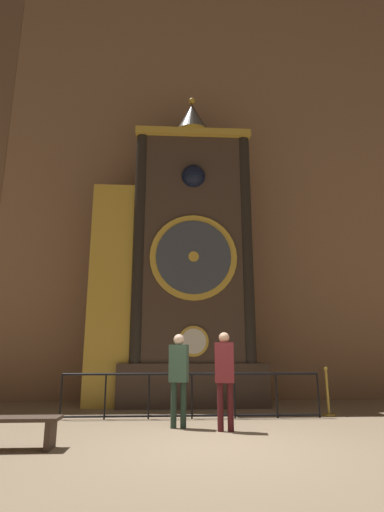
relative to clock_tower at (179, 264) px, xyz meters
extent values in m
plane|color=#847056|center=(0.47, -4.83, -3.81)|extent=(28.00, 28.00, 0.00)
cube|color=#936B4C|center=(0.47, 1.32, 4.17)|extent=(24.00, 0.30, 15.97)
cube|color=#423328|center=(0.39, 0.03, -3.27)|extent=(3.85, 1.61, 1.08)
cube|color=#423328|center=(0.39, 0.03, 0.56)|extent=(3.08, 1.40, 6.57)
cube|color=gold|center=(0.39, -0.07, 3.75)|extent=(3.33, 1.54, 0.20)
cylinder|color=gold|center=(0.39, -0.70, -2.18)|extent=(0.77, 0.05, 0.77)
cylinder|color=silver|center=(0.39, -0.73, -2.18)|extent=(0.63, 0.03, 0.63)
cylinder|color=gold|center=(0.39, -0.70, 0.03)|extent=(2.35, 0.07, 2.35)
cylinder|color=#3D424C|center=(0.39, -0.74, 0.03)|extent=(2.02, 0.04, 2.02)
cylinder|color=gold|center=(0.39, -0.76, 0.03)|extent=(0.28, 0.03, 0.28)
cube|color=black|center=(0.39, -0.18, 2.40)|extent=(0.86, 0.42, 0.86)
sphere|color=black|center=(0.39, -0.61, 2.40)|extent=(0.69, 0.69, 0.69)
cylinder|color=black|center=(-1.09, -0.57, 0.56)|extent=(0.34, 0.34, 6.57)
cylinder|color=black|center=(1.86, -0.57, 0.56)|extent=(0.34, 0.34, 6.57)
cylinder|color=gold|center=(0.39, 0.03, 4.00)|extent=(1.13, 1.13, 0.30)
cone|color=black|center=(0.39, 0.03, 4.67)|extent=(1.07, 1.07, 1.05)
sphere|color=gold|center=(0.39, 0.03, 5.31)|extent=(0.20, 0.20, 0.20)
cube|color=brown|center=(-1.79, 0.08, -0.84)|extent=(1.17, 1.19, 5.95)
cube|color=gold|center=(-1.79, -0.53, -0.84)|extent=(1.23, 0.06, 5.95)
cylinder|color=black|center=(-2.47, -2.20, -3.35)|extent=(0.04, 0.04, 0.92)
cylinder|color=black|center=(-1.56, -2.20, -3.35)|extent=(0.04, 0.04, 0.92)
cylinder|color=black|center=(-0.65, -2.20, -3.35)|extent=(0.04, 0.04, 0.92)
cylinder|color=black|center=(0.26, -2.20, -3.35)|extent=(0.04, 0.04, 0.92)
cylinder|color=black|center=(1.17, -2.20, -3.35)|extent=(0.04, 0.04, 0.92)
cylinder|color=black|center=(2.08, -2.20, -3.35)|extent=(0.04, 0.04, 0.92)
cylinder|color=black|center=(2.99, -2.20, -3.35)|extent=(0.04, 0.04, 0.92)
cylinder|color=black|center=(0.26, -2.20, -2.91)|extent=(5.46, 0.05, 0.05)
cylinder|color=black|center=(0.26, -2.20, -3.75)|extent=(5.46, 0.04, 0.04)
cylinder|color=#213427|center=(-0.14, -3.27, -3.41)|extent=(0.11, 0.11, 0.81)
cylinder|color=#213427|center=(0.04, -3.27, -3.41)|extent=(0.11, 0.11, 0.81)
cube|color=#385642|center=(-0.05, -3.27, -2.66)|extent=(0.38, 0.30, 0.69)
sphere|color=beige|center=(-0.05, -3.27, -2.22)|extent=(0.21, 0.21, 0.21)
cylinder|color=#461518|center=(0.69, -3.62, -3.40)|extent=(0.11, 0.11, 0.82)
cylinder|color=#461518|center=(0.87, -3.62, -3.40)|extent=(0.11, 0.11, 0.82)
cube|color=maroon|center=(0.78, -3.62, -2.64)|extent=(0.38, 0.28, 0.71)
sphere|color=tan|center=(0.78, -3.62, -2.20)|extent=(0.20, 0.20, 0.20)
cylinder|color=#B28E33|center=(3.29, -1.94, -3.79)|extent=(0.28, 0.28, 0.04)
cylinder|color=#B28E33|center=(3.29, -1.94, -3.33)|extent=(0.06, 0.06, 0.96)
sphere|color=#B28E33|center=(3.29, -1.94, -2.81)|extent=(0.09, 0.09, 0.09)
cube|color=#423328|center=(-2.39, -4.82, -3.39)|extent=(1.18, 0.40, 0.05)
cube|color=#423328|center=(-1.92, -4.82, -3.61)|extent=(0.08, 0.36, 0.39)
camera|label=1|loc=(-0.23, -11.08, -2.48)|focal=28.00mm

